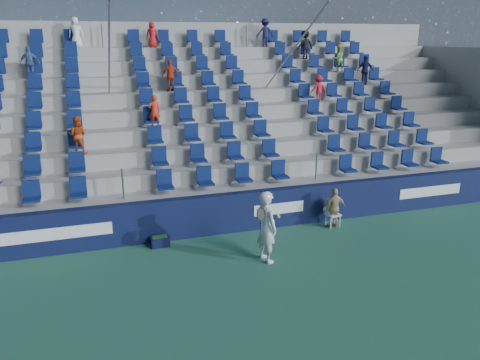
# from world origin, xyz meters

# --- Properties ---
(ground) EXTENTS (70.00, 70.00, 0.00)m
(ground) POSITION_xyz_m (0.00, 0.00, 0.00)
(ground) COLOR #2B654D
(ground) RESTS_ON ground
(sponsor_wall) EXTENTS (24.00, 0.32, 1.20)m
(sponsor_wall) POSITION_xyz_m (0.00, 3.15, 0.60)
(sponsor_wall) COLOR #11173E
(sponsor_wall) RESTS_ON ground
(grandstand) EXTENTS (24.00, 8.17, 6.63)m
(grandstand) POSITION_xyz_m (0.00, 8.24, 2.14)
(grandstand) COLOR #979792
(grandstand) RESTS_ON ground
(tennis_player) EXTENTS (0.70, 0.78, 1.90)m
(tennis_player) POSITION_xyz_m (0.36, 1.03, 0.95)
(tennis_player) COLOR silver
(tennis_player) RESTS_ON ground
(line_judge_chair) EXTENTS (0.44, 0.45, 0.88)m
(line_judge_chair) POSITION_xyz_m (3.11, 2.64, 0.50)
(line_judge_chair) COLOR white
(line_judge_chair) RESTS_ON ground
(line_judge) EXTENTS (0.75, 0.32, 1.26)m
(line_judge) POSITION_xyz_m (3.11, 2.50, 0.63)
(line_judge) COLOR tan
(line_judge) RESTS_ON ground
(ball_bin) EXTENTS (0.51, 0.34, 0.29)m
(ball_bin) POSITION_xyz_m (-2.16, 2.75, 0.16)
(ball_bin) COLOR black
(ball_bin) RESTS_ON ground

